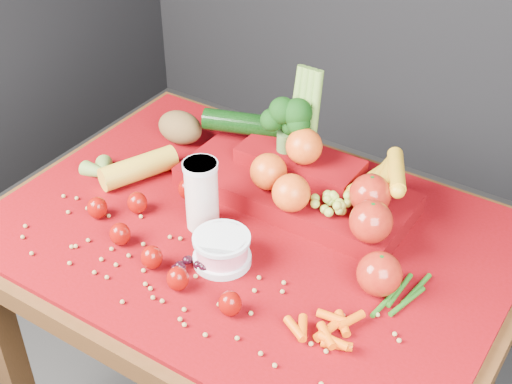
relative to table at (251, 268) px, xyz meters
The scene contains 12 objects.
table is the anchor object (origin of this frame).
red_cloth 0.10m from the table, ahead, with size 1.05×0.75×0.01m, color #68030A.
milk_glass 0.22m from the table, 158.06° to the right, with size 0.07×0.07×0.16m.
yogurt_bowl 0.18m from the table, 86.93° to the right, with size 0.12×0.12×0.06m.
strawberry_scatter 0.24m from the table, 132.66° to the right, with size 0.44×0.28×0.05m.
dark_grape_cluster 0.21m from the table, 98.41° to the right, with size 0.06×0.05×0.03m, color black, non-canonical shape.
soybean_scatter 0.23m from the table, 90.00° to the right, with size 0.84×0.24×0.01m, color #A08044, non-canonical shape.
corn_ear 0.38m from the table, behind, with size 0.24×0.26×0.06m.
potato 0.42m from the table, 149.66° to the left, with size 0.12×0.09×0.08m, color brown.
baby_carrot_pile 0.34m from the table, 32.62° to the right, with size 0.17×0.17×0.03m, color #DC5007, non-canonical shape.
green_bean_pile 0.36m from the table, ahead, with size 0.14×0.12×0.01m, color #1C5613, non-canonical shape.
produce_mound 0.23m from the table, 70.83° to the left, with size 0.61×0.37×0.27m.
Camera 1 is at (0.64, -0.97, 1.71)m, focal length 50.00 mm.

